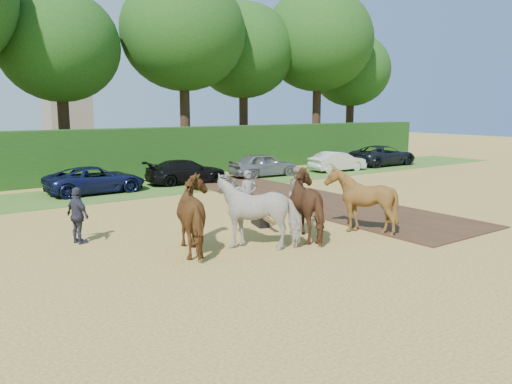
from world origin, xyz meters
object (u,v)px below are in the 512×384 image
at_px(spectator_far, 78,216).
at_px(plough_team, 285,207).
at_px(spectator_near, 298,192).
at_px(church, 62,29).
at_px(parked_cars, 244,167).

distance_m(spectator_far, plough_team, 6.49).
relative_size(spectator_near, plough_team, 0.26).
xyz_separation_m(spectator_near, church, (5.22, 50.74, 12.75)).
relative_size(spectator_near, parked_cars, 0.06).
relative_size(spectator_far, plough_team, 0.23).
relative_size(spectator_far, parked_cars, 0.05).
distance_m(parked_cars, church, 42.88).
height_order(spectator_far, parked_cars, spectator_far).
relative_size(spectator_far, church, 0.07).
relative_size(plough_team, church, 0.29).
height_order(spectator_near, church, church).
bearing_deg(plough_team, spectator_near, 43.10).
bearing_deg(parked_cars, plough_team, -119.06).
xyz_separation_m(spectator_near, plough_team, (-2.61, -2.44, 0.12)).
bearing_deg(spectator_near, church, 23.92).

